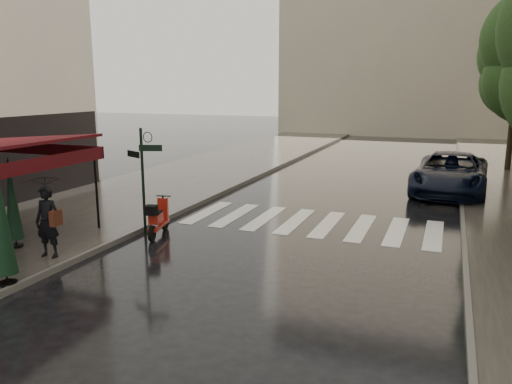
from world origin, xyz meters
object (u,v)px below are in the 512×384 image
Objects in this scene: pedestrian_with_umbrella at (45,190)px; parasol_back at (12,201)px; parked_car at (450,173)px; scooter at (158,219)px; parasol_front at (0,217)px.

pedestrian_with_umbrella is 1.49m from parasol_back.
pedestrian_with_umbrella is 1.09× the size of parasol_back.
parasol_back is at bearing 163.66° from pedestrian_with_umbrella.
parked_car is at bearing 48.32° from pedestrian_with_umbrella.
scooter is 12.19m from parked_car.
parasol_back is at bearing -127.95° from parked_car.
pedestrian_with_umbrella reaches higher than parked_car.
scooter is at bearing 59.80° from pedestrian_with_umbrella.
parked_car is 15.88m from parasol_back.
scooter is at bearing 42.83° from parasol_back.
parasol_back is (-2.72, -2.52, 0.86)m from scooter.
parasol_back is (-1.40, 0.28, -0.43)m from pedestrian_with_umbrella.
parasol_front is 2.73m from parasol_back.
parked_car is (7.78, 9.38, 0.32)m from scooter.
pedestrian_with_umbrella is at bearing -128.83° from scooter.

